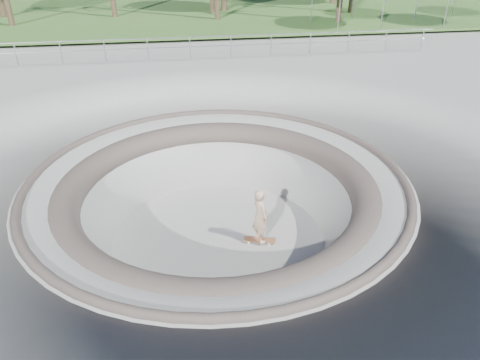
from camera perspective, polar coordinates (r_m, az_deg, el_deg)
The scene contains 6 objects.
ground at distance 12.56m, azimuth -2.82°, elevation 0.04°, with size 180.00×180.00×0.00m, color #9B9A96.
skate_bowl at distance 13.54m, azimuth -2.63°, elevation -6.73°, with size 14.00×14.00×4.10m.
distant_hills at distance 69.51m, azimuth -4.77°, elevation 18.27°, with size 103.20×45.00×28.60m.
safety_railing at distance 23.57m, azimuth -6.14°, elevation 15.78°, with size 25.00×0.06×1.03m.
skateboard at distance 13.35m, azimuth 2.39°, elevation -7.33°, with size 0.91×0.48×0.09m.
skater at distance 12.87m, azimuth 2.46°, elevation -4.35°, with size 0.59×0.39×1.63m, color tan.
Camera 1 is at (-1.04, -10.91, 6.12)m, focal length 35.00 mm.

